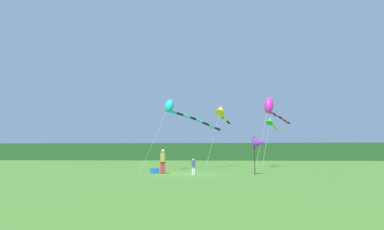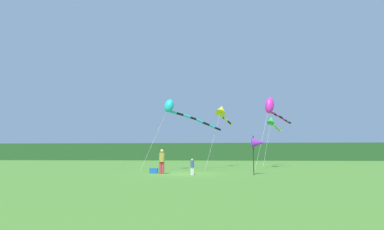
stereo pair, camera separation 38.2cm
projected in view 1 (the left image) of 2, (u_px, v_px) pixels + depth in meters
The scene contains 10 objects.
ground_plane at pixel (185, 174), 24.58m from camera, with size 120.00×120.00×0.00m, color #4C842D.
distant_treeline at pixel (208, 152), 69.34m from camera, with size 108.00×3.39×3.47m, color #234C23.
person_adult at pixel (163, 160), 24.78m from camera, with size 0.39×0.39×1.78m.
person_child at pixel (193, 166), 23.65m from camera, with size 0.25×0.25×1.11m.
cooler_box at pixel (155, 171), 25.28m from camera, with size 0.60×0.36×0.39m, color #1959B2.
banner_flag_pole at pixel (259, 143), 23.78m from camera, with size 0.90×0.70×2.71m.
kite_green at pixel (271, 121), 39.94m from camera, with size 3.06×6.21×5.95m.
kite_magenta at pixel (270, 107), 34.51m from camera, with size 4.54×6.30×7.21m.
kite_cyan at pixel (176, 109), 30.92m from camera, with size 6.67×6.45×6.38m.
kite_yellow at pixel (221, 111), 36.65m from camera, with size 2.59×8.49×6.88m.
Camera 1 is at (2.62, -24.77, 1.52)m, focal length 31.99 mm.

